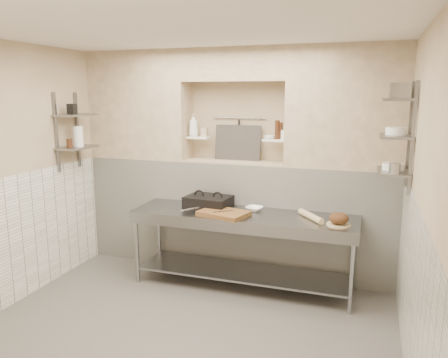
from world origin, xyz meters
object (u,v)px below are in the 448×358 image
at_px(bowl_alcove, 269,137).
at_px(mixing_bowl, 254,209).
at_px(prep_table, 243,235).
at_px(cutting_board, 224,213).
at_px(bread_loaf, 339,218).
at_px(panini_press, 208,202).
at_px(jug_left, 78,136).
at_px(bottle_soap, 193,125).
at_px(rolling_pin, 311,216).

bearing_deg(bowl_alcove, mixing_bowl, -100.62).
xyz_separation_m(prep_table, cutting_board, (-0.19, -0.14, 0.28)).
bearing_deg(bread_loaf, cutting_board, -179.09).
height_order(panini_press, jug_left, jug_left).
relative_size(mixing_bowl, bottle_soap, 0.66).
xyz_separation_m(mixing_bowl, jug_left, (-2.20, -0.28, 0.81)).
bearing_deg(mixing_bowl, bottle_soap, 157.96).
distance_m(mixing_bowl, jug_left, 2.36).
bearing_deg(rolling_pin, panini_press, 175.11).
height_order(prep_table, panini_press, panini_press).
xyz_separation_m(mixing_bowl, bottle_soap, (-0.91, 0.37, 0.94)).
height_order(prep_table, bowl_alcove, bowl_alcove).
relative_size(cutting_board, jug_left, 2.12).
distance_m(bread_loaf, jug_left, 3.27).
distance_m(cutting_board, bread_loaf, 1.26).
distance_m(prep_table, rolling_pin, 0.82).
height_order(cutting_board, bowl_alcove, bowl_alcove).
bearing_deg(rolling_pin, bread_loaf, -23.58).
relative_size(prep_table, bowl_alcove, 19.73).
relative_size(cutting_board, bread_loaf, 2.58).
relative_size(cutting_board, bottle_soap, 1.79).
distance_m(prep_table, cutting_board, 0.36).
bearing_deg(bread_loaf, bottle_soap, 160.98).
height_order(prep_table, bread_loaf, bread_loaf).
bearing_deg(bowl_alcove, prep_table, -106.37).
bearing_deg(bowl_alcove, bread_loaf, -36.58).
distance_m(prep_table, jug_left, 2.38).
height_order(cutting_board, bread_loaf, bread_loaf).
xyz_separation_m(bowl_alcove, jug_left, (-2.27, -0.67, 0.00)).
distance_m(mixing_bowl, bottle_soap, 1.36).
relative_size(panini_press, bowl_alcove, 4.26).
distance_m(cutting_board, rolling_pin, 0.97).
relative_size(panini_press, jug_left, 2.25).
xyz_separation_m(panini_press, bread_loaf, (1.55, -0.24, 0.00)).
bearing_deg(prep_table, bowl_alcove, 73.63).
distance_m(prep_table, bottle_soap, 1.57).
bearing_deg(cutting_board, bread_loaf, 0.91).
xyz_separation_m(prep_table, rolling_pin, (0.77, 0.02, 0.29)).
bearing_deg(panini_press, prep_table, -8.80).
xyz_separation_m(prep_table, bread_loaf, (1.08, -0.12, 0.33)).
distance_m(prep_table, mixing_bowl, 0.34).
height_order(prep_table, mixing_bowl, mixing_bowl).
distance_m(panini_press, rolling_pin, 1.24).
bearing_deg(panini_press, bowl_alcove, 40.63).
relative_size(cutting_board, bowl_alcove, 4.01).
xyz_separation_m(panini_press, rolling_pin, (1.24, -0.11, -0.04)).
relative_size(cutting_board, rolling_pin, 1.17).
height_order(cutting_board, rolling_pin, rolling_pin).
relative_size(prep_table, panini_press, 4.63).
xyz_separation_m(mixing_bowl, bread_loaf, (0.99, -0.29, 0.05)).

